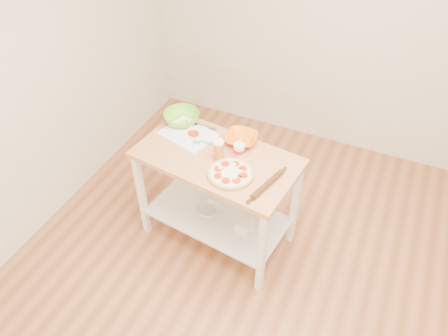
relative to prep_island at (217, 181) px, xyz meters
name	(u,v)px	position (x,y,z in m)	size (l,w,h in m)	color
room_shell	(263,176)	(0.53, -0.52, 0.70)	(4.04, 4.54, 2.74)	#AF6940
prep_island	(217,181)	(0.00, 0.00, 0.00)	(1.27, 0.80, 0.90)	tan
pizza	(231,173)	(0.18, -0.14, 0.27)	(0.33, 0.33, 0.05)	#E4A761
cutting_board	(189,134)	(-0.31, 0.15, 0.26)	(0.46, 0.39, 0.04)	white
spatula	(202,142)	(-0.17, 0.08, 0.27)	(0.15, 0.05, 0.01)	teal
knife	(196,124)	(-0.31, 0.27, 0.27)	(0.27, 0.04, 0.01)	silver
orange_bowl	(241,139)	(0.09, 0.23, 0.28)	(0.25, 0.25, 0.06)	orange
green_bowl	(182,118)	(-0.44, 0.27, 0.29)	(0.29, 0.29, 0.09)	#73CD2D
beer_pint	(218,150)	(0.02, -0.02, 0.33)	(0.08, 0.08, 0.16)	#C26622
yogurt_tub	(239,150)	(0.14, 0.08, 0.30)	(0.09, 0.09, 0.18)	white
rolling_pin	(267,184)	(0.45, -0.14, 0.27)	(0.04, 0.04, 0.34)	#552E13
shelf_glass_bowl	(209,209)	(-0.08, 0.00, -0.36)	(0.22, 0.22, 0.07)	silver
shelf_bin	(245,227)	(0.27, -0.07, -0.33)	(0.11, 0.11, 0.11)	white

